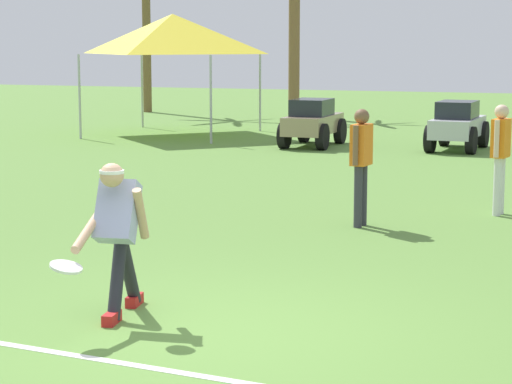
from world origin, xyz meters
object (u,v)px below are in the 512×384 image
at_px(teammate_midfield, 500,149).
at_px(parked_car_slot_b, 458,125).
at_px(parked_car_slot_a, 313,122).
at_px(event_tent, 173,34).
at_px(palm_tree_left_of_centre, 294,20).
at_px(frisbee_thrower, 118,230).
at_px(teammate_near_sideline, 361,156).
at_px(frisbee_in_flight, 66,267).

height_order(teammate_midfield, parked_car_slot_b, teammate_midfield).
xyz_separation_m(teammate_midfield, parked_car_slot_a, (-5.08, 7.98, -0.38)).
bearing_deg(event_tent, teammate_midfield, -45.54).
bearing_deg(event_tent, palm_tree_left_of_centre, 81.47).
bearing_deg(palm_tree_left_of_centre, frisbee_thrower, -76.30).
relative_size(frisbee_thrower, teammate_near_sideline, 0.90).
bearing_deg(palm_tree_left_of_centre, event_tent, -98.53).
relative_size(parked_car_slot_a, palm_tree_left_of_centre, 0.43).
bearing_deg(parked_car_slot_a, frisbee_thrower, -80.35).
xyz_separation_m(palm_tree_left_of_centre, event_tent, (-1.05, -7.02, -0.49)).
bearing_deg(event_tent, parked_car_slot_a, -19.34).
relative_size(parked_car_slot_b, palm_tree_left_of_centre, 0.44).
xyz_separation_m(parked_car_slot_a, palm_tree_left_of_centre, (-3.14, 8.50, 2.52)).
relative_size(teammate_near_sideline, palm_tree_left_of_centre, 0.31).
distance_m(frisbee_in_flight, palm_tree_left_of_centre, 24.49).
height_order(frisbee_thrower, event_tent, event_tent).
distance_m(teammate_near_sideline, event_tent, 13.48).
xyz_separation_m(frisbee_in_flight, parked_car_slot_a, (-2.37, 15.24, -0.05)).
relative_size(frisbee_thrower, palm_tree_left_of_centre, 0.28).
relative_size(frisbee_thrower, parked_car_slot_b, 0.63).
bearing_deg(frisbee_in_flight, parked_car_slot_b, 86.60).
bearing_deg(parked_car_slot_b, frisbee_in_flight, -93.40).
distance_m(teammate_midfield, parked_car_slot_a, 9.47).
height_order(frisbee_thrower, frisbee_in_flight, frisbee_thrower).
distance_m(frisbee_thrower, parked_car_slot_a, 14.72).
xyz_separation_m(frisbee_in_flight, teammate_midfield, (2.71, 7.26, 0.33)).
bearing_deg(teammate_near_sideline, palm_tree_left_of_centre, 110.11).
height_order(teammate_midfield, event_tent, event_tent).
bearing_deg(frisbee_in_flight, palm_tree_left_of_centre, 103.07).
height_order(frisbee_in_flight, palm_tree_left_of_centre, palm_tree_left_of_centre).
xyz_separation_m(frisbee_thrower, palm_tree_left_of_centre, (-5.61, 23.01, 2.30)).
relative_size(frisbee_in_flight, parked_car_slot_b, 0.14).
height_order(teammate_midfield, palm_tree_left_of_centre, palm_tree_left_of_centre).
bearing_deg(teammate_near_sideline, frisbee_in_flight, -100.66).
distance_m(frisbee_thrower, frisbee_in_flight, 0.76).
bearing_deg(teammate_midfield, frisbee_thrower, -111.82).
xyz_separation_m(teammate_midfield, event_tent, (-9.28, 9.45, 1.66)).
relative_size(teammate_near_sideline, parked_car_slot_a, 0.71).
bearing_deg(teammate_midfield, palm_tree_left_of_centre, 116.52).
xyz_separation_m(parked_car_slot_a, event_tent, (-4.19, 1.47, 2.04)).
relative_size(palm_tree_left_of_centre, event_tent, 1.37).
xyz_separation_m(frisbee_thrower, parked_car_slot_b, (0.82, 14.82, -0.23)).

